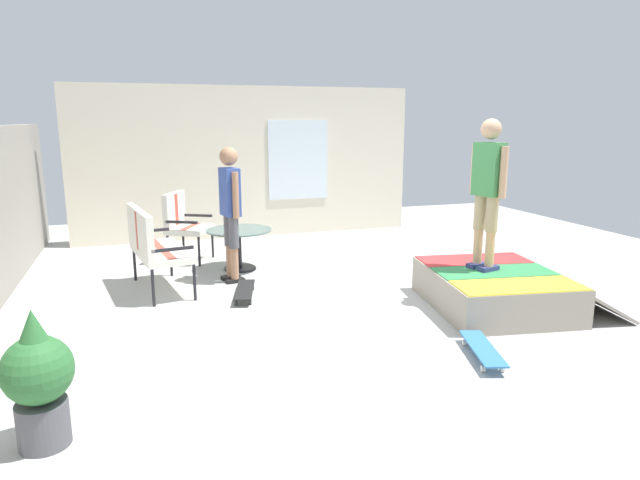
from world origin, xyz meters
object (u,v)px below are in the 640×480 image
skate_ramp (496,289)px  patio_bench (151,242)px  person_skater (488,184)px  potted_plant (38,378)px  patio_chair_near_house (182,220)px  person_watching (230,204)px  skateboard_by_bench (245,290)px  skateboard_spare (483,349)px  patio_table (239,241)px

skate_ramp → patio_bench: size_ratio=1.60×
person_skater → potted_plant: 4.64m
patio_chair_near_house → person_skater: person_skater is taller
skate_ramp → person_watching: (1.95, 2.62, 0.80)m
skate_ramp → patio_bench: (1.80, 3.61, 0.41)m
skate_ramp → skateboard_by_bench: 2.88m
patio_bench → potted_plant: (-3.21, 0.78, -0.15)m
person_watching → skateboard_spare: (-3.08, -1.70, -0.93)m
patio_table → person_watching: person_watching is taller
patio_bench → person_skater: size_ratio=0.80×
patio_bench → skate_ramp: bearing=-116.5°
patio_chair_near_house → person_skater: 4.41m
patio_bench → patio_chair_near_house: (1.43, -0.47, -0.00)m
skateboard_by_bench → potted_plant: (-2.63, 1.79, 0.38)m
patio_bench → person_watching: bearing=-81.7°
skate_ramp → potted_plant: potted_plant is taller
patio_bench → person_watching: size_ratio=0.77×
patio_chair_near_house → person_watching: bearing=-158.3°
skate_ramp → skateboard_spare: bearing=140.8°
patio_bench → patio_chair_near_house: same height
skate_ramp → skateboard_by_bench: bearing=64.8°
skateboard_by_bench → potted_plant: bearing=145.8°
person_watching → skateboard_by_bench: 1.18m
skate_ramp → skateboard_spare: size_ratio=2.57×
patio_bench → skateboard_by_bench: bearing=-119.9°
person_skater → patio_table: bearing=44.6°
patio_table → skateboard_by_bench: size_ratio=1.09×
patio_chair_near_house → person_skater: (-3.11, -3.03, 0.76)m
skateboard_by_bench → potted_plant: size_ratio=0.90×
person_watching → potted_plant: (-3.36, 1.77, -0.55)m
patio_chair_near_house → person_skater: size_ratio=0.62×
patio_chair_near_house → potted_plant: 4.81m
skate_ramp → patio_table: size_ratio=2.35×
person_watching → patio_table: bearing=-19.3°
patio_table → skateboard_spare: size_ratio=1.09×
skate_ramp → person_skater: size_ratio=1.28×
person_watching → person_skater: person_skater is taller
person_skater → skateboard_by_bench: size_ratio=2.00×
person_watching → potted_plant: 3.83m
patio_bench → person_skater: (-1.68, -3.51, 0.76)m
person_watching → skateboard_by_bench: size_ratio=2.09×
patio_table → person_watching: 0.84m
skate_ramp → patio_table: patio_table is taller
person_watching → skateboard_by_bench: bearing=-178.2°
patio_bench → skateboard_by_bench: size_ratio=1.61×
patio_bench → skateboard_spare: 4.01m
person_watching → skate_ramp: bearing=-126.6°
skateboard_by_bench → skateboard_spare: bearing=-144.6°
patio_chair_near_house → skateboard_spare: size_ratio=1.24×
person_watching → skateboard_spare: person_watching is taller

